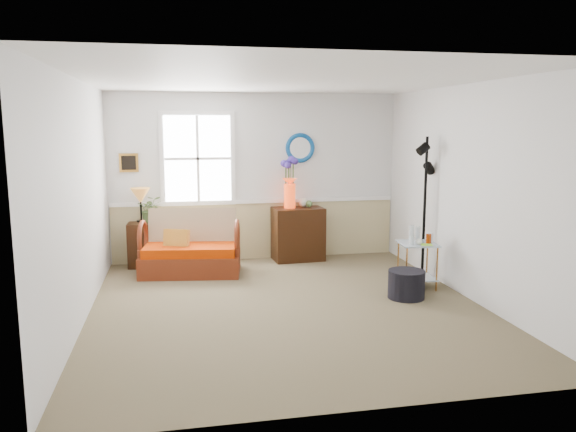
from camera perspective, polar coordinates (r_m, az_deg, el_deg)
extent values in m
cube|color=#766A51|center=(6.67, -0.09, -9.17)|extent=(4.50, 5.00, 0.01)
cube|color=white|center=(6.35, -0.09, 13.70)|extent=(4.50, 5.00, 0.01)
cube|color=silver|center=(8.83, -3.26, 3.98)|extent=(4.50, 0.01, 2.60)
cube|color=silver|center=(3.99, 6.92, -2.47)|extent=(4.50, 0.01, 2.60)
cube|color=silver|center=(6.34, -20.46, 1.35)|extent=(0.01, 5.00, 2.60)
cube|color=silver|center=(7.16, 17.87, 2.33)|extent=(0.01, 5.00, 2.60)
cube|color=tan|center=(8.93, -3.19, -1.47)|extent=(4.46, 0.02, 0.90)
cube|color=white|center=(8.85, -3.21, 1.51)|extent=(4.46, 0.04, 0.06)
cube|color=#BA7E2F|center=(8.73, -15.87, 5.23)|extent=(0.28, 0.03, 0.28)
torus|color=#0656A1|center=(8.91, 1.23, 6.93)|extent=(0.47, 0.07, 0.47)
imported|color=#476433|center=(8.64, -13.79, 0.40)|extent=(0.37, 0.41, 0.31)
cylinder|color=black|center=(7.09, 11.93, -6.80)|extent=(0.58, 0.58, 0.35)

